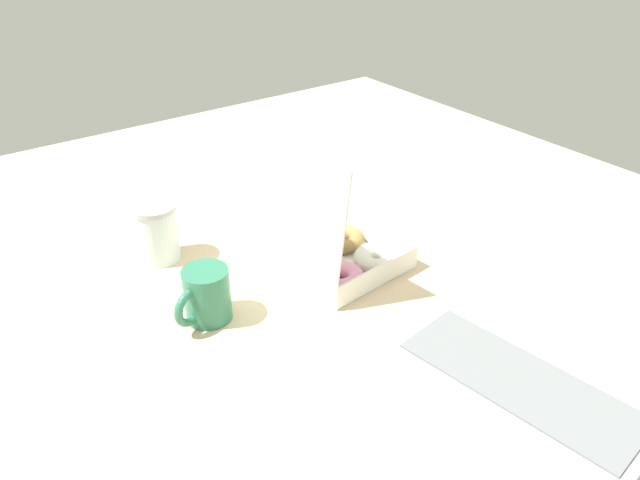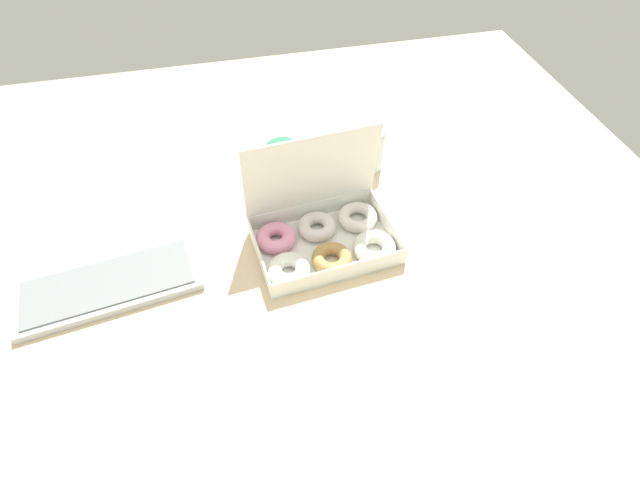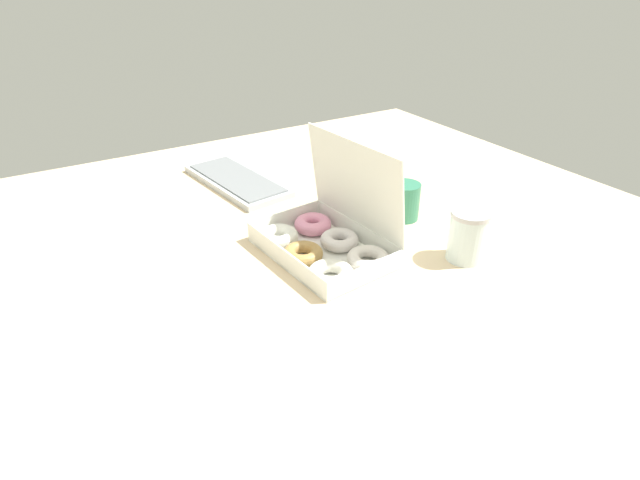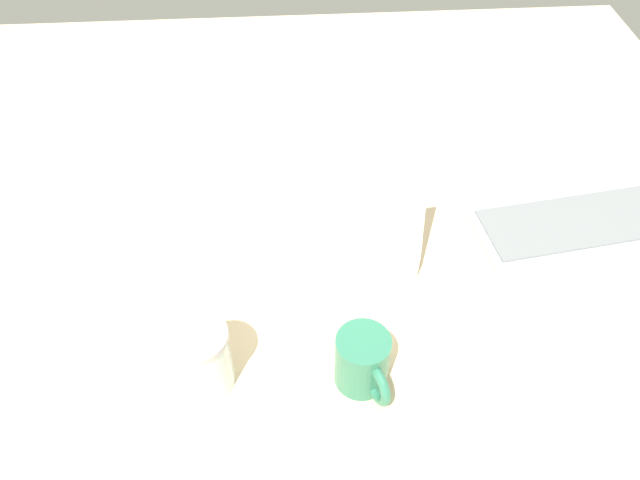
{
  "view_description": "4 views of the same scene",
  "coord_description": "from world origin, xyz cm",
  "px_view_note": "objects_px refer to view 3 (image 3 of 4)",
  "views": [
    {
      "loc": [
        -86.03,
        59.79,
        65.68
      ],
      "look_at": [
        0.44,
        -3.53,
        2.29
      ],
      "focal_mm": 35.0,
      "sensor_mm": 36.0,
      "label": 1
    },
    {
      "loc": [
        -20.03,
        -76.47,
        85.08
      ],
      "look_at": [
        -2.54,
        -1.84,
        1.98
      ],
      "focal_mm": 28.0,
      "sensor_mm": 36.0,
      "label": 2
    },
    {
      "loc": [
        81.25,
        -53.28,
        59.59
      ],
      "look_at": [
        -0.58,
        -3.76,
        4.55
      ],
      "focal_mm": 28.0,
      "sensor_mm": 36.0,
      "label": 3
    },
    {
      "loc": [
        3.18,
        73.54,
        81.32
      ],
      "look_at": [
        -1.78,
        0.39,
        4.57
      ],
      "focal_mm": 35.0,
      "sensor_mm": 36.0,
      "label": 4
    }
  ],
  "objects_px": {
    "donut_box": "(325,240)",
    "glass_jar": "(467,236)",
    "keyboard": "(237,181)",
    "coffee_mug": "(405,200)"
  },
  "relations": [
    {
      "from": "donut_box",
      "to": "glass_jar",
      "type": "relative_size",
      "value": 2.83
    },
    {
      "from": "keyboard",
      "to": "glass_jar",
      "type": "relative_size",
      "value": 3.36
    },
    {
      "from": "donut_box",
      "to": "keyboard",
      "type": "distance_m",
      "value": 0.47
    },
    {
      "from": "donut_box",
      "to": "coffee_mug",
      "type": "distance_m",
      "value": 0.27
    },
    {
      "from": "glass_jar",
      "to": "coffee_mug",
      "type": "bearing_deg",
      "value": 176.45
    },
    {
      "from": "coffee_mug",
      "to": "glass_jar",
      "type": "xyz_separation_m",
      "value": [
        0.23,
        -0.01,
        0.01
      ]
    },
    {
      "from": "keyboard",
      "to": "coffee_mug",
      "type": "height_order",
      "value": "coffee_mug"
    },
    {
      "from": "keyboard",
      "to": "glass_jar",
      "type": "distance_m",
      "value": 0.71
    },
    {
      "from": "coffee_mug",
      "to": "keyboard",
      "type": "bearing_deg",
      "value": -146.07
    },
    {
      "from": "keyboard",
      "to": "glass_jar",
      "type": "bearing_deg",
      "value": 22.59
    }
  ]
}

